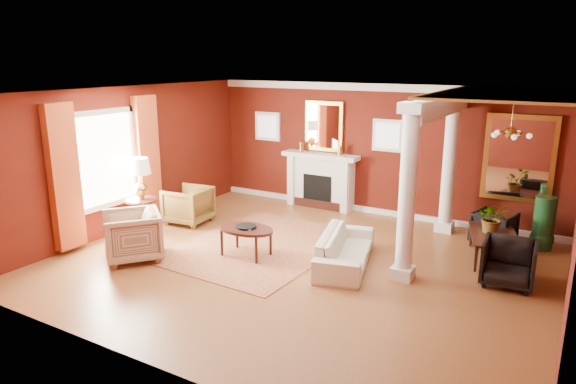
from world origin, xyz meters
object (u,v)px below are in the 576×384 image
Objects in this scene: coffee_table at (246,230)px; sofa at (345,244)px; armchair_leopard at (188,203)px; dining_table at (495,240)px; armchair_stripe at (132,233)px; side_table at (140,183)px.

sofa is at bearing 16.58° from coffee_table.
dining_table is (6.01, 1.05, -0.05)m from armchair_leopard.
armchair_leopard is 0.91× the size of armchair_stripe.
armchair_leopard is at bearing 143.30° from armchair_stripe.
armchair_leopard is at bearing 68.68° from sofa.
side_table reaches higher than dining_table.
armchair_leopard is at bearing 156.23° from coffee_table.
sofa is 1.77m from coffee_table.
armchair_stripe is at bearing -145.33° from coffee_table.
armchair_leopard is 6.10m from dining_table.
armchair_leopard is 1.22m from side_table.
side_table is at bearing -22.50° from armchair_leopard.
armchair_leopard is 2.36m from coffee_table.
armchair_stripe is at bearing 9.36° from armchair_leopard.
sofa reaches higher than coffee_table.
armchair_stripe is 1.48m from side_table.
armchair_stripe is 0.62× the size of side_table.
coffee_table is (1.63, 1.13, 0.01)m from armchair_stripe.
coffee_table is at bearing 73.57° from armchair_stripe.
armchair_leopard is 2.14m from armchair_stripe.
coffee_table is 2.54m from side_table.
coffee_table is (2.16, -0.95, 0.05)m from armchair_leopard.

